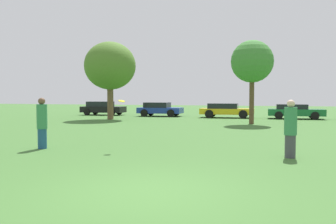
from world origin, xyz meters
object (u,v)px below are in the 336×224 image
tree_1 (252,62)px  parked_car_black (102,108)px  frisbee (122,101)px  person_thrower (42,123)px  parked_car_blue (159,109)px  parked_car_yellow (226,110)px  parked_car_green (295,111)px  person_catcher (290,129)px  tree_0 (110,66)px

tree_1 → parked_car_black: (-14.34, 6.88, -3.36)m
frisbee → tree_1: size_ratio=0.04×
person_thrower → frisbee: person_thrower is taller
parked_car_blue → parked_car_yellow: (6.00, -0.43, -0.01)m
parked_car_blue → parked_car_green: (11.46, -0.30, -0.03)m
tree_1 → parked_car_yellow: 7.37m
person_catcher → parked_car_green: bearing=-97.5°
parked_car_green → frisbee: bearing=-110.5°
person_catcher → frisbee: size_ratio=7.48×
person_catcher → tree_0: (-12.73, 14.06, 3.28)m
parked_car_green → person_thrower: bearing=-117.2°
parked_car_black → person_catcher: bearing=-51.8°
frisbee → parked_car_yellow: (1.06, 18.78, -1.02)m
parked_car_blue → tree_1: bearing=-39.0°
parked_car_green → person_catcher: bearing=-94.9°
tree_0 → parked_car_yellow: bearing=28.7°
person_thrower → parked_car_green: (9.31, 19.38, -0.27)m
frisbee → tree_0: bearing=117.4°
person_thrower → parked_car_blue: size_ratio=0.45×
frisbee → tree_1: 13.41m
parked_car_black → parked_car_blue: 5.89m
frisbee → parked_car_yellow: bearing=86.8°
parked_car_blue → person_thrower: bearing=-85.3°
person_thrower → parked_car_blue: person_thrower is taller
person_catcher → parked_car_blue: bearing=-65.7°
person_catcher → parked_car_black: 25.35m
tree_1 → parked_car_green: size_ratio=1.26×
person_catcher → parked_car_yellow: size_ratio=0.39×
tree_0 → parked_car_black: bearing=122.7°
frisbee → parked_car_blue: (-4.95, 19.21, -1.01)m
person_thrower → parked_car_green: person_thrower is taller
frisbee → parked_car_yellow: size_ratio=0.05×
person_thrower → person_catcher: size_ratio=1.03×
frisbee → tree_1: bearing=74.5°
frisbee → tree_1: tree_1 is taller
person_catcher → tree_0: tree_0 is taller
frisbee → parked_car_green: size_ratio=0.05×
person_catcher → parked_car_black: size_ratio=0.42×
tree_0 → parked_car_blue: bearing=64.6°
tree_0 → parked_car_green: 15.05m
tree_0 → parked_car_green: tree_0 is taller
tree_0 → tree_1: bearing=-7.7°
person_thrower → parked_car_yellow: 19.64m
person_thrower → person_catcher: bearing=0.0°
parked_car_blue → parked_car_black: bearing=174.7°
person_thrower → parked_car_green: 21.50m
person_catcher → parked_car_blue: person_catcher is taller
parked_car_black → person_thrower: bearing=-69.8°
parked_car_green → tree_0: bearing=-162.7°
person_thrower → parked_car_blue: (-2.15, 19.69, -0.24)m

